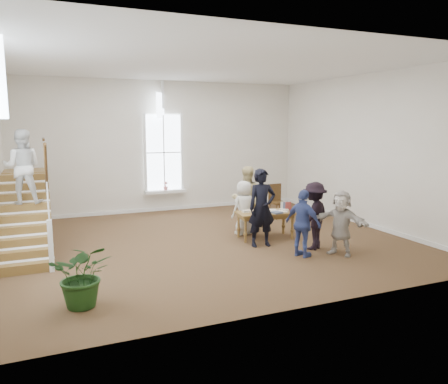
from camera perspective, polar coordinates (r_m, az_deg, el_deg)
name	(u,v)px	position (r m, az deg, el deg)	size (l,w,h in m)	color
ground	(209,241)	(11.49, -1.92, -6.45)	(10.00, 10.00, 0.00)	#4A331D
room_shell	(165,200)	(15.50, -7.69, -0.98)	(10.49, 10.00, 10.00)	beige
staircase	(24,185)	(11.21, -24.65, 0.80)	(1.10, 4.10, 2.92)	brown
library_table	(265,215)	(11.72, 5.42, -3.00)	(1.60, 0.92, 0.78)	brown
police_officer	(262,208)	(10.88, 4.97, -2.08)	(0.71, 0.47, 1.95)	black
elderly_woman	(244,208)	(12.07, 2.63, -2.06)	(0.73, 0.48, 1.50)	silver
person_yellow	(246,198)	(12.61, 2.89, -0.79)	(0.89, 0.70, 1.84)	beige
woman_cluster_a	(303,224)	(10.17, 10.30, -4.08)	(0.92, 0.38, 1.57)	#384786
woman_cluster_b	(314,216)	(10.86, 11.68, -3.05)	(1.07, 0.61, 1.66)	black
woman_cluster_c	(341,223)	(10.53, 15.01, -3.91)	(1.41, 0.45, 1.52)	beige
floor_plant	(83,275)	(7.77, -17.92, -10.24)	(1.00, 0.87, 1.11)	#173611
side_chair	(277,199)	(14.30, 6.90, -0.89)	(0.52, 0.52, 1.10)	#3A240F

